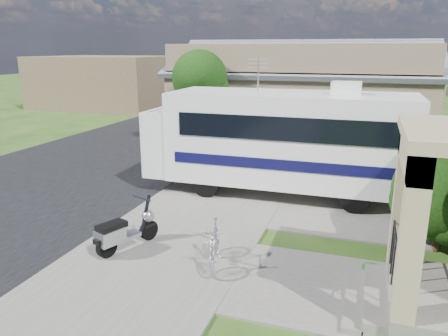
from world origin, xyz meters
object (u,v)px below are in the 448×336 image
(scooter, at_px, (124,232))
(pickup_truck, at_px, (194,118))
(motorhome, at_px, (280,138))
(bicycle, at_px, (214,247))
(van, at_px, (220,104))
(shrub, at_px, (447,187))
(garden_hose, at_px, (371,272))

(scooter, distance_m, pickup_truck, 14.70)
(motorhome, bearing_deg, bicycle, -93.72)
(bicycle, height_order, van, van)
(motorhome, bearing_deg, van, 114.68)
(bicycle, relative_size, pickup_truck, 0.26)
(bicycle, bearing_deg, van, 94.91)
(scooter, bearing_deg, shrub, 40.69)
(van, bearing_deg, shrub, -57.99)
(pickup_truck, xyz_separation_m, van, (-0.82, 6.89, -0.07))
(motorhome, distance_m, shrub, 5.35)
(shrub, bearing_deg, van, 122.61)
(shrub, distance_m, pickup_truck, 16.07)
(motorhome, bearing_deg, scooter, -115.67)
(bicycle, distance_m, garden_hose, 3.34)
(van, bearing_deg, motorhome, -65.22)
(bicycle, distance_m, van, 22.20)
(bicycle, bearing_deg, motorhome, 73.19)
(shrub, xyz_separation_m, van, (-11.86, 18.55, -0.76))
(shrub, height_order, scooter, shrub)
(shrub, xyz_separation_m, bicycle, (-4.75, -2.48, -1.08))
(pickup_truck, bearing_deg, garden_hose, 123.31)
(scooter, height_order, garden_hose, scooter)
(shrub, bearing_deg, bicycle, -152.38)
(bicycle, height_order, garden_hose, bicycle)
(van, height_order, garden_hose, van)
(bicycle, xyz_separation_m, pickup_truck, (-6.30, 14.15, 0.39))
(shrub, bearing_deg, pickup_truck, 133.44)
(bicycle, relative_size, garden_hose, 4.17)
(scooter, relative_size, bicycle, 1.05)
(shrub, bearing_deg, scooter, -160.55)
(motorhome, relative_size, garden_hose, 21.70)
(van, distance_m, garden_hose, 22.83)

